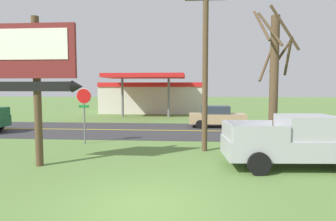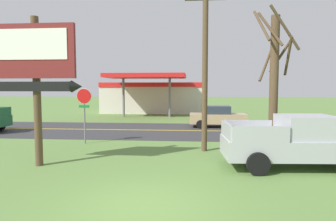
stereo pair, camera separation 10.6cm
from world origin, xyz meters
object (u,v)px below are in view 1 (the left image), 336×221
Objects in this scene: gas_station at (153,96)px; pickup_silver_parked_on_lawn at (296,142)px; bare_tree at (274,78)px; utility_pole at (205,55)px; stop_sign at (84,106)px; motel_sign at (36,65)px; car_tan_near_lane at (216,116)px.

pickup_silver_parked_on_lawn is at bearing -70.41° from gas_station.
bare_tree is 22.93m from gas_station.
utility_pole is 1.57× the size of pickup_silver_parked_on_lawn.
utility_pole is at bearing 141.18° from pickup_silver_parked_on_lawn.
pickup_silver_parked_on_lawn is (9.58, -3.92, -1.06)m from stop_sign.
motel_sign is 4.91m from stop_sign.
pickup_silver_parked_on_lawn is 1.27× the size of car_tan_near_lane.
motel_sign is 10.06m from pickup_silver_parked_on_lawn.
utility_pole is at bearing -174.64° from bare_tree.
pickup_silver_parked_on_lawn is 11.21m from car_tan_near_lane.
stop_sign is 9.67m from bare_tree.
pickup_silver_parked_on_lawn reaches higher than car_tan_near_lane.
stop_sign is at bearing -136.82° from car_tan_near_lane.
stop_sign is 0.70× the size of car_tan_near_lane.
bare_tree is at bearing 91.35° from pickup_silver_parked_on_lawn.
car_tan_near_lane is (-1.93, 8.09, -2.60)m from bare_tree.
bare_tree is at bearing -5.85° from stop_sign.
utility_pole is (6.30, -1.28, 2.46)m from stop_sign.
pickup_silver_parked_on_lawn is (0.07, -2.94, -2.47)m from bare_tree.
pickup_silver_parked_on_lawn is at bearing -22.23° from stop_sign.
utility_pole is (6.34, 3.30, 0.68)m from motel_sign.
bare_tree is 1.25× the size of pickup_silver_parked_on_lawn.
utility_pole reaches higher than gas_station.
gas_station is at bearing 111.90° from bare_tree.
stop_sign reaches higher than car_tan_near_lane.
car_tan_near_lane is at bearing 56.90° from motel_sign.
bare_tree is at bearing -76.56° from car_tan_near_lane.
bare_tree is (9.56, 3.61, -0.38)m from motel_sign.
bare_tree is (9.52, -0.97, 1.40)m from stop_sign.
car_tan_near_lane is at bearing 100.28° from pickup_silver_parked_on_lawn.
pickup_silver_parked_on_lawn is at bearing -38.82° from utility_pole.
utility_pole reaches higher than stop_sign.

